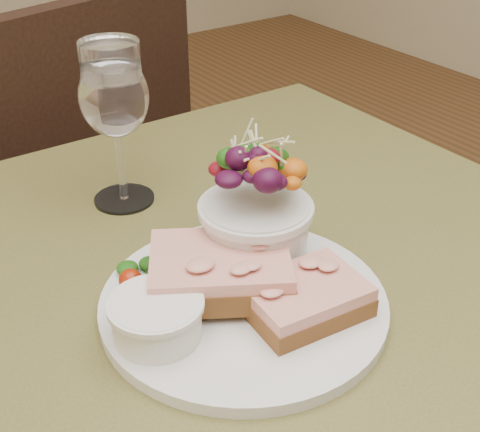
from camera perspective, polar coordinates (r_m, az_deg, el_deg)
cafe_table at (r=0.71m, az=0.11°, el=-12.48°), size 0.80×0.80×0.75m
chair_far at (r=1.46m, az=-14.85°, el=-5.39°), size 0.52×0.52×0.90m
dinner_plate at (r=0.62m, az=0.30°, el=-7.45°), size 0.26×0.26×0.01m
sandwich_front at (r=0.59m, az=5.57°, el=-6.97°), size 0.11×0.08×0.03m
sandwich_back at (r=0.60m, az=-1.70°, el=-4.64°), size 0.16×0.15×0.03m
ramekin at (r=0.57m, az=-7.14°, el=-8.55°), size 0.07×0.07×0.04m
salad_bowl at (r=0.63m, az=1.36°, el=0.88°), size 0.10×0.10×0.13m
garnish at (r=0.63m, az=-8.78°, el=-5.10°), size 0.05×0.04×0.02m
wine_glass at (r=0.74m, az=-10.68°, el=9.59°), size 0.08×0.08×0.18m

